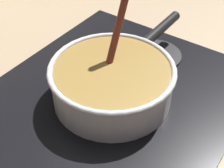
{
  "coord_description": "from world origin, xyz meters",
  "views": [
    {
      "loc": [
        -0.46,
        -0.22,
        0.49
      ],
      "look_at": [
        -0.05,
        0.07,
        0.05
      ],
      "focal_mm": 54.25,
      "sensor_mm": 36.0,
      "label": 1
    }
  ],
  "objects": [
    {
      "name": "spare_burner",
      "position": [
        0.13,
        0.07,
        0.01
      ],
      "size": [
        0.12,
        0.12,
        0.01
      ],
      "primitive_type": "cylinder",
      "color": "#262628",
      "rests_on": "hob_plate"
    },
    {
      "name": "cooking_pan",
      "position": [
        -0.04,
        0.07,
        0.06
      ],
      "size": [
        0.39,
        0.25,
        0.33
      ],
      "color": "silver",
      "rests_on": "hob_plate"
    },
    {
      "name": "hob_plate",
      "position": [
        -0.05,
        0.07,
        0.01
      ],
      "size": [
        0.56,
        0.48,
        0.01
      ],
      "primitive_type": "cube",
      "color": "black",
      "rests_on": "ground"
    },
    {
      "name": "burner_ring",
      "position": [
        -0.05,
        0.07,
        0.02
      ],
      "size": [
        0.18,
        0.18,
        0.01
      ],
      "primitive_type": "torus",
      "color": "#592D0C",
      "rests_on": "hob_plate"
    },
    {
      "name": "ground",
      "position": [
        0.0,
        0.0,
        -0.02
      ],
      "size": [
        2.4,
        1.6,
        0.04
      ],
      "primitive_type": "cube",
      "color": "#9E8466"
    }
  ]
}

